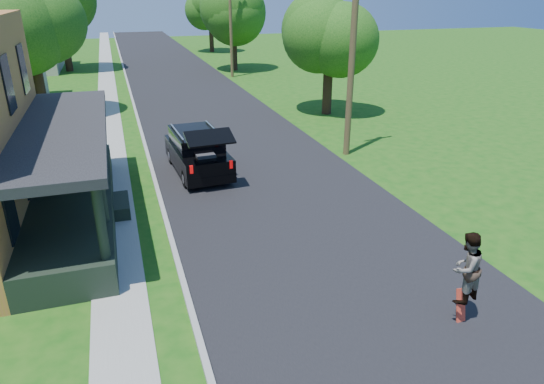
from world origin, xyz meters
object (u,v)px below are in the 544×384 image
object	(u,v)px
utility_pole_near	(353,42)
black_suv	(198,152)
skateboarder	(466,268)
tree_right_near	(329,31)

from	to	relation	value
utility_pole_near	black_suv	bearing A→B (deg)	171.83
black_suv	skateboarder	bearing A→B (deg)	-74.84
black_suv	tree_right_near	world-z (taller)	tree_right_near
skateboarder	utility_pole_near	world-z (taller)	utility_pole_near
skateboarder	utility_pole_near	bearing A→B (deg)	-121.86
black_suv	tree_right_near	bearing A→B (deg)	36.78
black_suv	skateboarder	distance (m)	11.98
skateboarder	tree_right_near	size ratio (longest dim) A/B	0.22
black_suv	utility_pole_near	distance (m)	7.84
black_suv	tree_right_near	distance (m)	12.38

